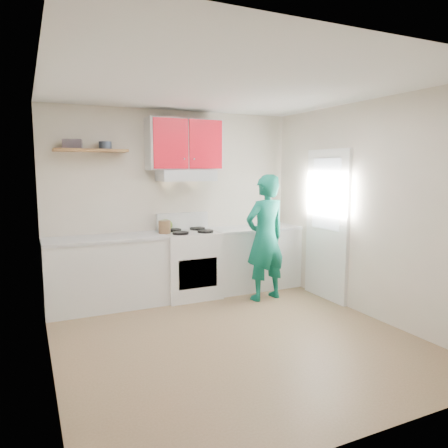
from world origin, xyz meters
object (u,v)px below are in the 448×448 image
tin (105,145)px  person (265,238)px  stove (190,264)px  kettle (166,225)px  crock (164,228)px

tin → person: tin is taller
stove → tin: (-1.07, 0.19, 1.63)m
tin → person: size_ratio=0.09×
kettle → person: person is taller
kettle → crock: crock is taller
tin → person: bearing=-20.7°
crock → tin: bearing=165.6°
kettle → crock: (-0.09, -0.23, -0.00)m
stove → tin: bearing=170.0°
stove → tin: tin is taller
stove → kettle: bearing=138.4°
crock → person: bearing=-24.2°
tin → crock: bearing=-14.4°
crock → person: (1.25, -0.56, -0.14)m
stove → crock: size_ratio=4.72×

